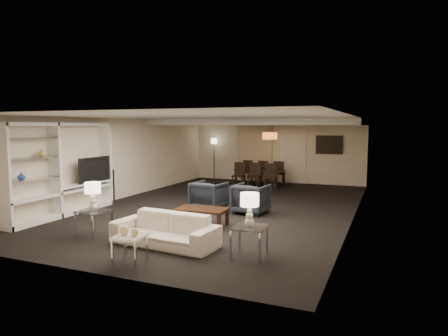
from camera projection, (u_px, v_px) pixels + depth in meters
floor at (224, 207)px, 11.26m from camera, size 11.00×11.00×0.00m
ceiling at (224, 118)px, 11.00m from camera, size 7.00×11.00×0.02m
wall_back at (276, 151)px, 16.18m from camera, size 7.00×0.02×2.50m
wall_front at (85, 193)px, 6.08m from camera, size 7.00×0.02×2.50m
wall_left at (121, 159)px, 12.47m from camera, size 0.02×11.00×2.50m
wall_right at (355, 168)px, 9.79m from camera, size 0.02×11.00×2.50m
ceiling_soffit at (262, 122)px, 14.22m from camera, size 7.00×4.00×0.20m
curtains at (254, 152)px, 16.45m from camera, size 1.50×0.12×2.40m
door at (293, 157)px, 15.90m from camera, size 0.90×0.05×2.10m
painting at (329, 145)px, 15.30m from camera, size 0.95×0.04×0.65m
media_unit at (63, 170)px, 10.02m from camera, size 0.38×3.40×2.35m
pendant_light at (270, 136)px, 14.16m from camera, size 0.52×0.52×0.24m
sofa at (165, 230)px, 7.59m from camera, size 2.14×0.98×0.61m
coffee_table at (202, 217)px, 9.07m from camera, size 1.18×0.74×0.41m
armchair_left at (209, 196)px, 10.84m from camera, size 0.91×0.93×0.77m
armchair_right at (251, 199)px, 10.38m from camera, size 0.90×0.92×0.77m
side_table_left at (94, 223)px, 8.24m from camera, size 0.64×0.64×0.53m
side_table_right at (249, 242)px, 6.94m from camera, size 0.60×0.60×0.53m
table_lamp_left at (93, 197)px, 8.18m from camera, size 0.32×0.32×0.59m
table_lamp_right at (250, 210)px, 6.88m from camera, size 0.34×0.34×0.59m
marble_table at (130, 249)px, 6.58m from camera, size 0.53×0.53×0.47m
gold_gourd_a at (125, 230)px, 6.59m from camera, size 0.15×0.15×0.15m
gold_gourd_b at (135, 232)px, 6.51m from camera, size 0.13×0.13×0.13m
television at (91, 169)px, 10.93m from camera, size 1.18×0.15×0.68m
vase_blue at (21, 176)px, 8.90m from camera, size 0.18×0.18×0.19m
vase_amber at (42, 152)px, 9.40m from camera, size 0.17×0.17×0.18m
floor_speaker at (112, 187)px, 11.66m from camera, size 0.12×0.12×1.01m
dining_table at (259, 178)px, 15.03m from camera, size 1.85×1.12×0.63m
chair_nl at (238, 175)px, 14.65m from camera, size 0.47×0.47×0.93m
chair_nm at (254, 176)px, 14.42m from camera, size 0.44×0.44×0.93m
chair_nr at (270, 177)px, 14.19m from camera, size 0.49×0.49×0.93m
chair_fl at (250, 172)px, 15.84m from camera, size 0.49×0.49×0.93m
chair_fm at (264, 172)px, 15.61m from camera, size 0.44×0.44×0.93m
chair_fr at (279, 173)px, 15.38m from camera, size 0.46×0.46×0.93m
floor_lamp at (214, 159)px, 16.95m from camera, size 0.34×0.34×1.76m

